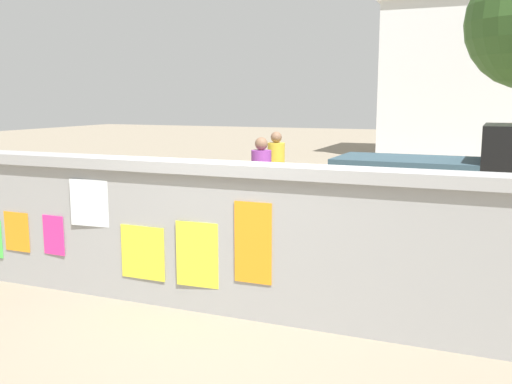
# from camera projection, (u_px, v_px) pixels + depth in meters

# --- Properties ---
(ground) EXTENTS (60.00, 60.00, 0.00)m
(ground) POSITION_uv_depth(u_px,v_px,m) (375.00, 196.00, 13.38)
(ground) COLOR gray
(poster_wall) EXTENTS (7.59, 0.42, 1.61)m
(poster_wall) POSITION_uv_depth(u_px,v_px,m) (233.00, 237.00, 5.94)
(poster_wall) COLOR #959595
(poster_wall) RESTS_ON ground
(auto_rickshaw_truck) EXTENTS (3.63, 1.58, 1.85)m
(auto_rickshaw_truck) POSITION_uv_depth(u_px,v_px,m) (456.00, 181.00, 9.52)
(auto_rickshaw_truck) COLOR black
(auto_rickshaw_truck) RESTS_ON ground
(motorcycle) EXTENTS (1.90, 0.56, 0.87)m
(motorcycle) POSITION_uv_depth(u_px,v_px,m) (110.00, 224.00, 8.22)
(motorcycle) COLOR black
(motorcycle) RESTS_ON ground
(bicycle_near) EXTENTS (1.66, 0.60, 0.95)m
(bicycle_near) POSITION_uv_depth(u_px,v_px,m) (196.00, 202.00, 10.55)
(bicycle_near) COLOR black
(bicycle_near) RESTS_ON ground
(bicycle_far) EXTENTS (1.70, 0.45, 0.95)m
(bicycle_far) POSITION_uv_depth(u_px,v_px,m) (257.00, 242.00, 7.59)
(bicycle_far) COLOR black
(bicycle_far) RESTS_ON ground
(person_walking) EXTENTS (0.45, 0.45, 1.62)m
(person_walking) POSITION_uv_depth(u_px,v_px,m) (261.00, 175.00, 9.65)
(person_walking) COLOR yellow
(person_walking) RESTS_ON ground
(person_bystander) EXTENTS (0.48, 0.48, 1.62)m
(person_bystander) POSITION_uv_depth(u_px,v_px,m) (276.00, 164.00, 11.28)
(person_bystander) COLOR #D83F72
(person_bystander) RESTS_ON ground
(building_background) EXTENTS (8.61, 5.35, 6.26)m
(building_background) POSITION_uv_depth(u_px,v_px,m) (499.00, 75.00, 21.67)
(building_background) COLOR silver
(building_background) RESTS_ON ground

